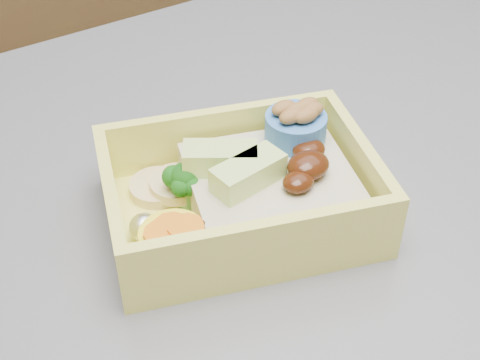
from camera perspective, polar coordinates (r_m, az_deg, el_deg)
bento_box at (r=0.49m, az=0.62°, el=-0.87°), size 0.22×0.19×0.07m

